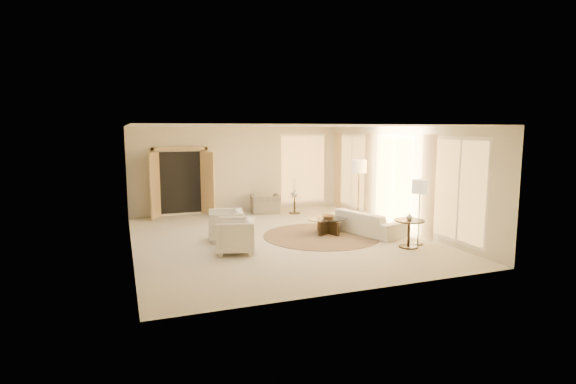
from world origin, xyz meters
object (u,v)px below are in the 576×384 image
object	(u,v)px
side_vase	(295,193)
side_table	(294,203)
end_table	(409,229)
coffee_table	(328,224)
bowl	(328,217)
armchair_left	(225,224)
floor_lamp_far	(420,190)
sofa	(366,222)
floor_lamp_near	(359,169)
accent_chair	(265,201)
armchair_right	(235,234)
end_vase	(409,217)

from	to	relation	value
side_vase	side_table	bearing A→B (deg)	0.00
end_table	coffee_table	bearing A→B (deg)	121.44
side_table	bowl	world-z (taller)	side_table
armchair_left	floor_lamp_far	size ratio (longest dim) A/B	0.55
armchair_left	floor_lamp_far	xyz separation A→B (m)	(4.21, -1.95, 0.89)
sofa	floor_lamp_near	size ratio (longest dim) A/B	1.12
end_table	side_vase	bearing A→B (deg)	100.93
sofa	accent_chair	distance (m)	4.01
sofa	floor_lamp_far	world-z (taller)	floor_lamp_far
sofa	side_vase	xyz separation A→B (m)	(-0.75, 3.27, 0.39)
floor_lamp_near	armchair_right	bearing A→B (deg)	-153.89
side_vase	coffee_table	bearing A→B (deg)	-94.18
armchair_right	coffee_table	distance (m)	2.87
accent_chair	coffee_table	xyz separation A→B (m)	(0.65, -3.37, -0.15)
bowl	sofa	bearing A→B (deg)	-17.22
side_table	floor_lamp_far	world-z (taller)	floor_lamp_far
armchair_left	side_vase	world-z (taller)	armchair_left
accent_chair	end_table	bearing A→B (deg)	117.25
armchair_right	bowl	size ratio (longest dim) A/B	2.37
coffee_table	side_vase	distance (m)	3.01
armchair_left	armchair_right	bearing A→B (deg)	9.59
accent_chair	end_vase	bearing A→B (deg)	117.25
floor_lamp_near	floor_lamp_far	size ratio (longest dim) A/B	1.18
sofa	end_vase	distance (m)	1.66
side_table	floor_lamp_near	size ratio (longest dim) A/B	0.31
floor_lamp_far	bowl	world-z (taller)	floor_lamp_far
accent_chair	floor_lamp_near	size ratio (longest dim) A/B	0.51
floor_lamp_far	armchair_left	bearing A→B (deg)	155.10
floor_lamp_near	floor_lamp_far	bearing A→B (deg)	-90.09
sofa	coffee_table	bearing A→B (deg)	55.32
floor_lamp_far	coffee_table	bearing A→B (deg)	131.35
end_vase	sofa	bearing A→B (deg)	96.78
end_table	floor_lamp_far	world-z (taller)	floor_lamp_far
armchair_left	armchair_right	xyz separation A→B (m)	(-0.03, -1.14, -0.00)
armchair_left	end_table	xyz separation A→B (m)	(3.83, -2.10, 0.02)
coffee_table	end_vase	size ratio (longest dim) A/B	9.31
coffee_table	bowl	size ratio (longest dim) A/B	4.08
side_vase	armchair_right	bearing A→B (deg)	-126.91
end_table	floor_lamp_far	xyz separation A→B (m)	(0.38, 0.15, 0.87)
accent_chair	end_vase	xyz separation A→B (m)	(1.80, -5.26, 0.32)
side_table	armchair_left	bearing A→B (deg)	-136.39
floor_lamp_far	accent_chair	bearing A→B (deg)	113.08
sofa	side_vase	world-z (taller)	side_vase
armchair_right	armchair_left	bearing A→B (deg)	-165.60
side_table	side_vase	distance (m)	0.34
bowl	side_table	bearing A→B (deg)	85.82
side_table	side_vase	world-z (taller)	side_vase
sofa	end_table	size ratio (longest dim) A/B	2.97
sofa	side_table	distance (m)	3.36
armchair_right	side_vase	world-z (taller)	armchair_right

